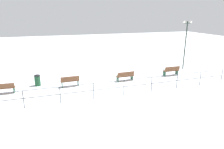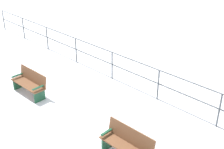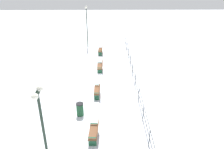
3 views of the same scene
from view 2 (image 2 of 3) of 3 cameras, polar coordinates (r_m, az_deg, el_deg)
ground_plane at (r=9.34m, az=-8.84°, el=-9.33°), size 80.00×80.00×0.00m
bench_second at (r=10.95m, az=-15.64°, el=-1.52°), size 0.58×1.57×0.87m
bench_third at (r=7.72m, az=2.92°, el=-13.38°), size 0.51×1.50×0.90m
waterfront_railing at (r=10.77m, az=4.25°, el=0.98°), size 0.05×20.24×1.16m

